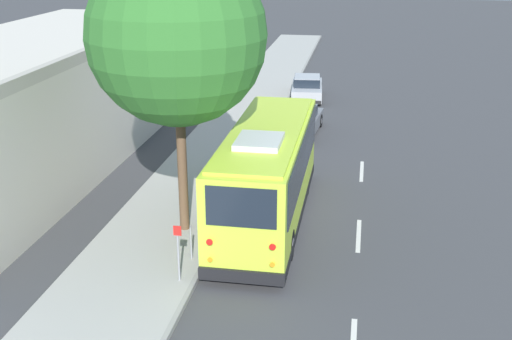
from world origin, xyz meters
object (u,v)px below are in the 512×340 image
object	(u,v)px
shuttle_bus	(267,171)
sign_post_near	(178,253)
sign_post_far	(191,243)
parked_sedan_gray	(299,121)
parked_sedan_silver	(307,88)
street_tree	(178,22)

from	to	relation	value
shuttle_bus	sign_post_near	size ratio (longest dim) A/B	5.60
sign_post_far	parked_sedan_gray	bearing A→B (deg)	-7.18
parked_sedan_gray	shuttle_bus	bearing A→B (deg)	-175.49
shuttle_bus	sign_post_far	size ratio (longest dim) A/B	9.06
shuttle_bus	parked_sedan_gray	bearing A→B (deg)	-0.11
parked_sedan_silver	sign_post_far	world-z (taller)	parked_sedan_silver
street_tree	sign_post_near	xyz separation A→B (m)	(-3.37, -0.76, -5.66)
parked_sedan_gray	sign_post_far	bearing A→B (deg)	177.26
shuttle_bus	street_tree	bearing A→B (deg)	114.55
parked_sedan_gray	sign_post_near	xyz separation A→B (m)	(-14.76, 1.70, 0.39)
sign_post_near	sign_post_far	size ratio (longest dim) A/B	1.62
shuttle_bus	sign_post_far	distance (m)	3.84
shuttle_bus	sign_post_far	world-z (taller)	shuttle_bus
parked_sedan_gray	street_tree	bearing A→B (deg)	172.27
parked_sedan_gray	parked_sedan_silver	world-z (taller)	parked_sedan_silver
street_tree	sign_post_near	world-z (taller)	street_tree
street_tree	sign_post_far	world-z (taller)	street_tree
shuttle_bus	sign_post_far	xyz separation A→B (m)	(-3.23, 1.71, -1.16)
street_tree	parked_sedan_gray	bearing A→B (deg)	-12.17
parked_sedan_gray	street_tree	xyz separation A→B (m)	(-11.39, 2.46, 6.05)
sign_post_near	shuttle_bus	bearing A→B (deg)	-20.80
street_tree	shuttle_bus	bearing A→B (deg)	-65.27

